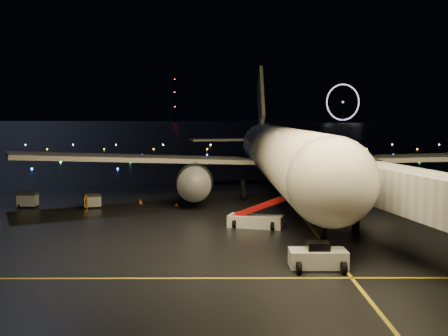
{
  "coord_description": "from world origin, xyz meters",
  "views": [
    {
      "loc": [
        3.63,
        -44.91,
        10.37
      ],
      "look_at": [
        3.98,
        12.0,
        5.0
      ],
      "focal_mm": 45.0,
      "sensor_mm": 36.0,
      "label": 1
    }
  ],
  "objects": [
    {
      "name": "baggage_cart_1",
      "position": [
        -18.12,
        17.77,
        0.87
      ],
      "size": [
        2.12,
        1.53,
        1.74
      ],
      "primitive_type": "cube",
      "rotation": [
        0.0,
        0.0,
        -0.05
      ],
      "color": "gray",
      "rests_on": "ground"
    },
    {
      "name": "safety_cone_3",
      "position": [
        -14.99,
        34.18,
        0.25
      ],
      "size": [
        0.49,
        0.49,
        0.5
      ],
      "primitive_type": "cone",
      "rotation": [
        0.0,
        0.0,
        -0.12
      ],
      "color": "#E74B10",
      "rests_on": "ground"
    },
    {
      "name": "safety_cone_2",
      "position": [
        -5.83,
        20.72,
        0.27
      ],
      "size": [
        0.51,
        0.51,
        0.54
      ],
      "primitive_type": "cone",
      "rotation": [
        0.0,
        0.0,
        0.08
      ],
      "color": "#E74B10",
      "rests_on": "ground"
    },
    {
      "name": "crew_c",
      "position": [
        -10.88,
        15.14,
        0.9
      ],
      "size": [
        0.66,
        1.12,
        1.79
      ],
      "primitive_type": "imported",
      "rotation": [
        0.0,
        0.0,
        -1.35
      ],
      "color": "#FC8B00",
      "rests_on": "ground"
    },
    {
      "name": "taxiway_lights",
      "position": [
        0.0,
        106.0,
        0.18
      ],
      "size": [
        164.0,
        92.0,
        0.36
      ],
      "primitive_type": null,
      "color": "black",
      "rests_on": "ground"
    },
    {
      "name": "baggage_cart_0",
      "position": [
        -10.8,
        17.42,
        0.8
      ],
      "size": [
        2.2,
        1.86,
        1.59
      ],
      "primitive_type": "cube",
      "rotation": [
        0.0,
        0.0,
        0.34
      ],
      "color": "gray",
      "rests_on": "ground"
    },
    {
      "name": "ground",
      "position": [
        0.0,
        300.0,
        0.0
      ],
      "size": [
        2000.0,
        2000.0,
        0.0
      ],
      "primitive_type": "plane",
      "color": "black",
      "rests_on": "ground"
    },
    {
      "name": "safety_cone_1",
      "position": [
        0.76,
        26.18,
        0.28
      ],
      "size": [
        0.6,
        0.6,
        0.56
      ],
      "primitive_type": "cone",
      "rotation": [
        0.0,
        0.0,
        -0.25
      ],
      "color": "#E74B10",
      "rests_on": "ground"
    },
    {
      "name": "belt_loader",
      "position": [
        6.89,
        6.39,
        1.78
      ],
      "size": [
        7.62,
        3.95,
        3.57
      ],
      "primitive_type": null,
      "rotation": [
        0.0,
        0.0,
        -0.28
      ],
      "color": "silver",
      "rests_on": "ground"
    },
    {
      "name": "pushback_tug",
      "position": [
        10.24,
        -7.68,
        0.92
      ],
      "size": [
        3.87,
        2.03,
        1.84
      ],
      "primitive_type": "cube",
      "rotation": [
        0.0,
        0.0,
        -0.0
      ],
      "color": "silver",
      "rests_on": "ground"
    },
    {
      "name": "radio_mast",
      "position": [
        -60.0,
        740.0,
        32.0
      ],
      "size": [
        1.8,
        1.8,
        64.0
      ],
      "primitive_type": "cylinder",
      "color": "black",
      "rests_on": "ground"
    },
    {
      "name": "airliner",
      "position": [
        10.98,
        25.42,
        9.31
      ],
      "size": [
        66.74,
        63.51,
        18.62
      ],
      "primitive_type": null,
      "rotation": [
        0.0,
        0.0,
        0.02
      ],
      "color": "silver",
      "rests_on": "ground"
    },
    {
      "name": "ferris_wheel",
      "position": [
        170.0,
        720.0,
        26.0
      ],
      "size": [
        49.33,
        16.8,
        52.0
      ],
      "primitive_type": null,
      "rotation": [
        0.0,
        0.0,
        0.26
      ],
      "color": "black",
      "rests_on": "ground"
    },
    {
      "name": "safety_cone_0",
      "position": [
        -1.43,
        18.77,
        0.24
      ],
      "size": [
        0.56,
        0.56,
        0.48
      ],
      "primitive_type": "cone",
      "rotation": [
        0.0,
        0.0,
        0.39
      ],
      "color": "#E74B10",
      "rests_on": "ground"
    },
    {
      "name": "lane_centre",
      "position": [
        12.0,
        15.0,
        0.01
      ],
      "size": [
        0.25,
        80.0,
        0.02
      ],
      "primitive_type": "cube",
      "color": "gold",
      "rests_on": "ground"
    },
    {
      "name": "lane_cross",
      "position": [
        -5.0,
        -10.0,
        0.01
      ],
      "size": [
        60.0,
        0.25,
        0.02
      ],
      "primitive_type": "cube",
      "color": "gold",
      "rests_on": "ground"
    }
  ]
}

